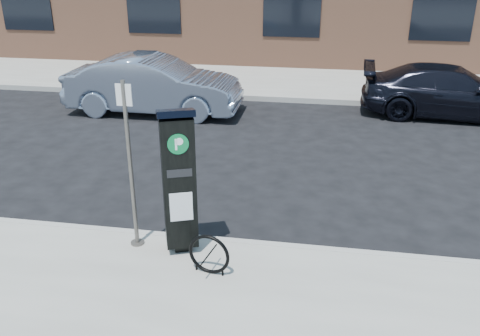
% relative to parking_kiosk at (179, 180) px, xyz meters
% --- Properties ---
extents(ground, '(120.00, 120.00, 0.00)m').
position_rel_parking_kiosk_xyz_m(ground, '(0.58, 0.35, -1.23)').
color(ground, black).
rests_on(ground, ground).
extents(sidewalk_far, '(60.00, 12.00, 0.15)m').
position_rel_parking_kiosk_xyz_m(sidewalk_far, '(0.58, 14.35, -1.16)').
color(sidewalk_far, gray).
rests_on(sidewalk_far, ground).
extents(curb_near, '(60.00, 0.12, 0.16)m').
position_rel_parking_kiosk_xyz_m(curb_near, '(0.58, 0.33, -1.16)').
color(curb_near, '#9E9B93').
rests_on(curb_near, ground).
extents(curb_far, '(60.00, 0.12, 0.16)m').
position_rel_parking_kiosk_xyz_m(curb_far, '(0.58, 8.37, -1.16)').
color(curb_far, '#9E9B93').
rests_on(curb_far, ground).
extents(parking_kiosk, '(0.60, 0.57, 2.11)m').
position_rel_parking_kiosk_xyz_m(parking_kiosk, '(0.00, 0.00, 0.00)').
color(parking_kiosk, black).
rests_on(parking_kiosk, sidewalk_near).
extents(sign_pole, '(0.21, 0.19, 2.42)m').
position_rel_parking_kiosk_xyz_m(sign_pole, '(-0.68, 0.01, 0.12)').
color(sign_pole, '#4F4A46').
rests_on(sign_pole, sidewalk_near).
extents(bike_rack, '(0.57, 0.15, 0.58)m').
position_rel_parking_kiosk_xyz_m(bike_rack, '(0.52, -0.52, -0.80)').
color(bike_rack, black).
rests_on(bike_rack, sidewalk_near).
extents(car_silver, '(4.64, 1.62, 1.53)m').
position_rel_parking_kiosk_xyz_m(car_silver, '(-2.64, 6.75, -0.47)').
color(car_silver, gray).
rests_on(car_silver, ground).
extents(car_dark, '(4.68, 2.13, 1.33)m').
position_rel_parking_kiosk_xyz_m(car_dark, '(5.14, 7.75, -0.57)').
color(car_dark, black).
rests_on(car_dark, ground).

